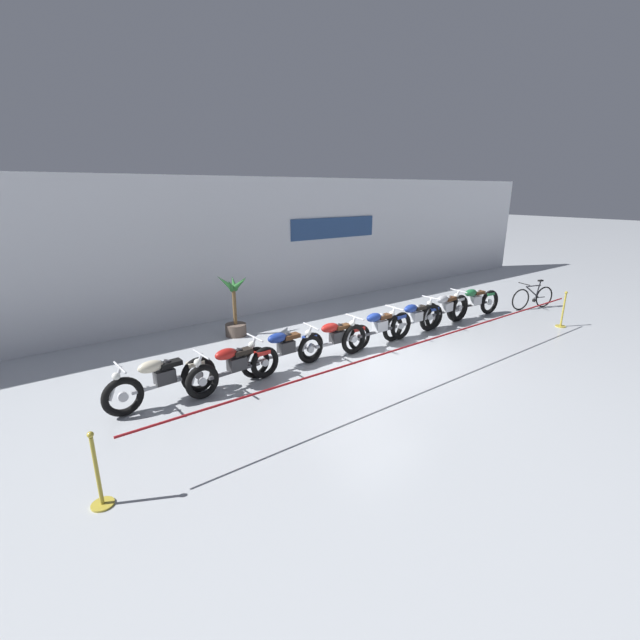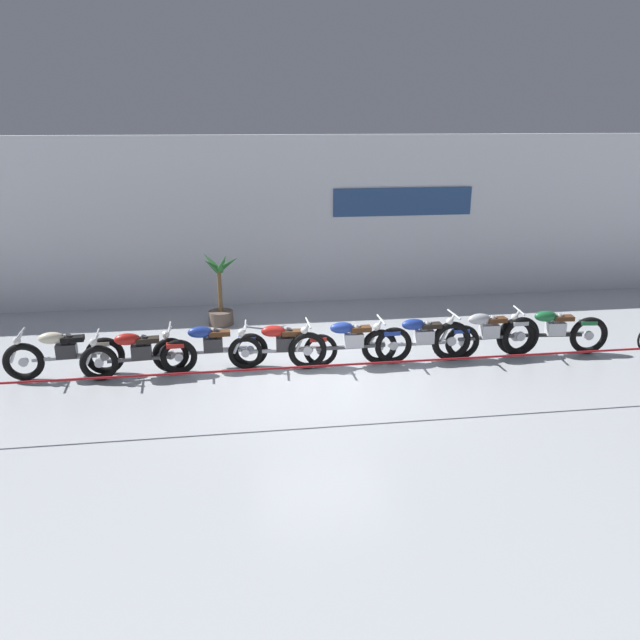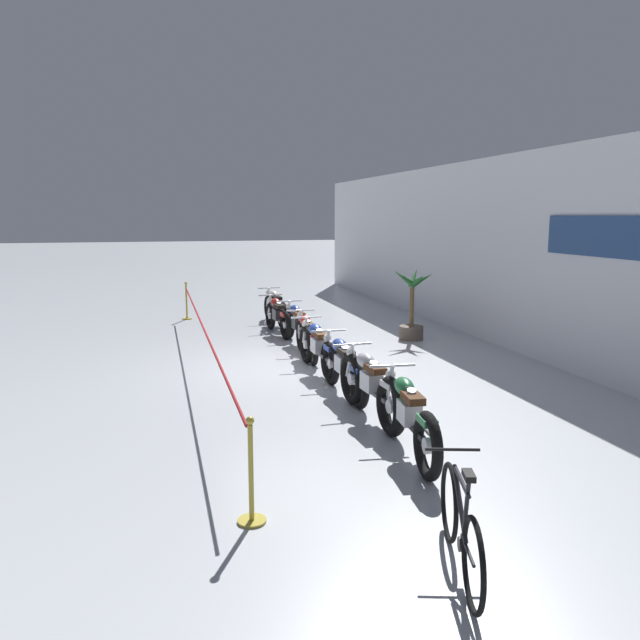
{
  "view_description": "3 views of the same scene",
  "coord_description": "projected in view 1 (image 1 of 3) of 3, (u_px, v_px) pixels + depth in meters",
  "views": [
    {
      "loc": [
        -6.72,
        -6.82,
        3.82
      ],
      "look_at": [
        -0.95,
        0.82,
        0.89
      ],
      "focal_mm": 24.0,
      "sensor_mm": 36.0,
      "label": 1
    },
    {
      "loc": [
        -1.55,
        -10.58,
        4.6
      ],
      "look_at": [
        0.02,
        0.47,
        0.96
      ],
      "focal_mm": 35.0,
      "sensor_mm": 36.0,
      "label": 2
    },
    {
      "loc": [
        11.56,
        -2.37,
        2.91
      ],
      "look_at": [
        0.39,
        0.57,
        0.96
      ],
      "focal_mm": 35.0,
      "sensor_mm": 36.0,
      "label": 3
    }
  ],
  "objects": [
    {
      "name": "motorcycle_green_7",
      "position": [
        473.0,
        303.0,
        13.2
      ],
      "size": [
        2.28,
        0.62,
        0.97
      ],
      "color": "black",
      "rests_on": "ground"
    },
    {
      "name": "motorcycle_blue_2",
      "position": [
        284.0,
        350.0,
        9.39
      ],
      "size": [
        2.18,
        0.62,
        0.92
      ],
      "color": "black",
      "rests_on": "ground"
    },
    {
      "name": "stanchion_mid_left",
      "position": [
        562.0,
        315.0,
        12.33
      ],
      "size": [
        0.28,
        0.28,
        1.05
      ],
      "color": "gold",
      "rests_on": "ground"
    },
    {
      "name": "bicycle",
      "position": [
        533.0,
        297.0,
        14.22
      ],
      "size": [
        1.67,
        0.63,
        0.96
      ],
      "color": "black",
      "rests_on": "ground"
    },
    {
      "name": "motorcycle_red_1",
      "position": [
        234.0,
        367.0,
        8.49
      ],
      "size": [
        2.11,
        0.62,
        0.92
      ],
      "color": "black",
      "rests_on": "ground"
    },
    {
      "name": "back_wall",
      "position": [
        262.0,
        246.0,
        13.49
      ],
      "size": [
        28.0,
        0.29,
        4.2
      ],
      "color": "white",
      "rests_on": "ground"
    },
    {
      "name": "motorcycle_silver_6",
      "position": [
        445.0,
        310.0,
        12.39
      ],
      "size": [
        2.29,
        0.62,
        0.98
      ],
      "color": "black",
      "rests_on": "ground"
    },
    {
      "name": "motorcycle_blue_4",
      "position": [
        378.0,
        328.0,
        10.76
      ],
      "size": [
        2.43,
        0.62,
        0.95
      ],
      "color": "black",
      "rests_on": "ground"
    },
    {
      "name": "stanchion_far_left",
      "position": [
        372.0,
        364.0,
        7.85
      ],
      "size": [
        12.12,
        0.28,
        1.05
      ],
      "color": "gold",
      "rests_on": "ground"
    },
    {
      "name": "motorcycle_cream_0",
      "position": [
        162.0,
        380.0,
        7.85
      ],
      "size": [
        2.14,
        0.62,
        0.94
      ],
      "color": "black",
      "rests_on": "ground"
    },
    {
      "name": "motorcycle_blue_5",
      "position": [
        414.0,
        319.0,
        11.62
      ],
      "size": [
        2.4,
        0.62,
        0.93
      ],
      "color": "black",
      "rests_on": "ground"
    },
    {
      "name": "potted_palm_left_of_row",
      "position": [
        235.0,
        311.0,
        11.49
      ],
      "size": [
        0.9,
        1.01,
        1.73
      ],
      "color": "brown",
      "rests_on": "ground"
    },
    {
      "name": "ground_plane",
      "position": [
        373.0,
        357.0,
        10.19
      ],
      "size": [
        120.0,
        120.0,
        0.0
      ],
      "primitive_type": "plane",
      "color": "#B2B7BC"
    },
    {
      "name": "motorcycle_red_3",
      "position": [
        335.0,
        338.0,
        10.09
      ],
      "size": [
        2.1,
        0.62,
        0.91
      ],
      "color": "black",
      "rests_on": "ground"
    }
  ]
}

